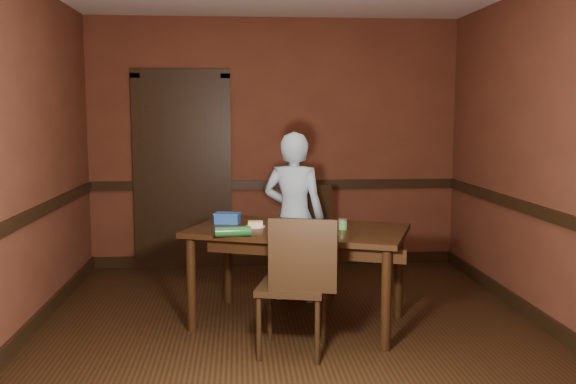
{
  "coord_description": "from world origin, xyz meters",
  "views": [
    {
      "loc": [
        -0.4,
        -4.75,
        1.68
      ],
      "look_at": [
        0.0,
        0.35,
        1.05
      ],
      "focal_mm": 40.0,
      "sensor_mm": 36.0,
      "label": 1
    }
  ],
  "objects": [
    {
      "name": "chair_far",
      "position": [
        0.21,
        1.11,
        0.5
      ],
      "size": [
        0.58,
        0.58,
        0.99
      ],
      "primitive_type": null,
      "rotation": [
        0.0,
        0.0,
        0.32
      ],
      "color": "black",
      "rests_on": "floor"
    },
    {
      "name": "floor",
      "position": [
        0.0,
        0.0,
        0.0
      ],
      "size": [
        4.0,
        4.5,
        0.01
      ],
      "primitive_type": "cube",
      "color": "black",
      "rests_on": "ground"
    },
    {
      "name": "baseboard_right",
      "position": [
        1.99,
        0.0,
        0.06
      ],
      "size": [
        0.03,
        4.5,
        0.12
      ],
      "primitive_type": "cube",
      "color": "black",
      "rests_on": "ground"
    },
    {
      "name": "cheese_saucer",
      "position": [
        -0.27,
        0.28,
        0.8
      ],
      "size": [
        0.15,
        0.15,
        0.05
      ],
      "rotation": [
        0.0,
        0.0,
        -0.22
      ],
      "color": "white",
      "rests_on": "dining_table"
    },
    {
      "name": "wall_back",
      "position": [
        0.0,
        2.25,
        1.35
      ],
      "size": [
        4.0,
        0.02,
        2.7
      ],
      "primitive_type": "cube",
      "color": "#582B1A",
      "rests_on": "ground"
    },
    {
      "name": "dining_table",
      "position": [
        0.07,
        0.22,
        0.39
      ],
      "size": [
        1.88,
        1.46,
        0.78
      ],
      "primitive_type": "cube",
      "rotation": [
        0.0,
        0.0,
        -0.36
      ],
      "color": "black",
      "rests_on": "floor"
    },
    {
      "name": "sandwich_plate",
      "position": [
        0.07,
        0.22,
        0.8
      ],
      "size": [
        0.23,
        0.23,
        0.06
      ],
      "rotation": [
        0.0,
        0.0,
        0.07
      ],
      "color": "white",
      "rests_on": "dining_table"
    },
    {
      "name": "wrapped_veg",
      "position": [
        -0.44,
        -0.09,
        0.82
      ],
      "size": [
        0.27,
        0.1,
        0.07
      ],
      "primitive_type": "cylinder",
      "rotation": [
        0.0,
        1.57,
        0.09
      ],
      "color": "#164F1E",
      "rests_on": "dining_table"
    },
    {
      "name": "baseboard_left",
      "position": [
        -1.99,
        0.0,
        0.06
      ],
      "size": [
        0.03,
        4.5,
        0.12
      ],
      "primitive_type": "cube",
      "color": "black",
      "rests_on": "ground"
    },
    {
      "name": "food_tub",
      "position": [
        -0.49,
        0.48,
        0.82
      ],
      "size": [
        0.23,
        0.18,
        0.09
      ],
      "rotation": [
        0.0,
        0.0,
        -0.22
      ],
      "color": "#275AB3",
      "rests_on": "dining_table"
    },
    {
      "name": "chair_near",
      "position": [
        -0.03,
        -0.4,
        0.49
      ],
      "size": [
        0.56,
        0.56,
        0.99
      ],
      "primitive_type": null,
      "rotation": [
        0.0,
        0.0,
        2.9
      ],
      "color": "black",
      "rests_on": "floor"
    },
    {
      "name": "wall_left",
      "position": [
        -2.0,
        0.0,
        1.35
      ],
      "size": [
        0.02,
        4.5,
        2.7
      ],
      "primitive_type": "cube",
      "color": "#582B1A",
      "rests_on": "ground"
    },
    {
      "name": "dado_left",
      "position": [
        -1.99,
        0.0,
        0.9
      ],
      "size": [
        0.03,
        4.5,
        0.1
      ],
      "primitive_type": "cube",
      "color": "black",
      "rests_on": "ground"
    },
    {
      "name": "sauce_jar",
      "position": [
        0.41,
        0.12,
        0.82
      ],
      "size": [
        0.07,
        0.07,
        0.08
      ],
      "rotation": [
        0.0,
        0.0,
        -0.26
      ],
      "color": "#529843",
      "rests_on": "dining_table"
    },
    {
      "name": "wall_front",
      "position": [
        0.0,
        -2.25,
        1.35
      ],
      "size": [
        4.0,
        0.02,
        2.7
      ],
      "primitive_type": "cube",
      "color": "#582B1A",
      "rests_on": "ground"
    },
    {
      "name": "dado_back",
      "position": [
        0.0,
        2.23,
        0.9
      ],
      "size": [
        4.0,
        0.03,
        0.1
      ],
      "primitive_type": "cube",
      "color": "black",
      "rests_on": "ground"
    },
    {
      "name": "person",
      "position": [
        0.09,
        0.9,
        0.76
      ],
      "size": [
        0.64,
        0.52,
        1.52
      ],
      "primitive_type": "imported",
      "rotation": [
        0.0,
        0.0,
        2.81
      ],
      "color": "#A6C8D9",
      "rests_on": "floor"
    },
    {
      "name": "dado_right",
      "position": [
        1.99,
        0.0,
        0.9
      ],
      "size": [
        0.03,
        4.5,
        0.1
      ],
      "primitive_type": "cube",
      "color": "black",
      "rests_on": "ground"
    },
    {
      "name": "wall_right",
      "position": [
        2.0,
        0.0,
        1.35
      ],
      "size": [
        0.02,
        4.5,
        2.7
      ],
      "primitive_type": "cube",
      "color": "#582B1A",
      "rests_on": "ground"
    },
    {
      "name": "baseboard_back",
      "position": [
        0.0,
        2.23,
        0.06
      ],
      "size": [
        4.0,
        0.03,
        0.12
      ],
      "primitive_type": "cube",
      "color": "black",
      "rests_on": "ground"
    },
    {
      "name": "door",
      "position": [
        -1.0,
        2.22,
        1.09
      ],
      "size": [
        1.05,
        0.07,
        2.2
      ],
      "color": "black",
      "rests_on": "ground"
    }
  ]
}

